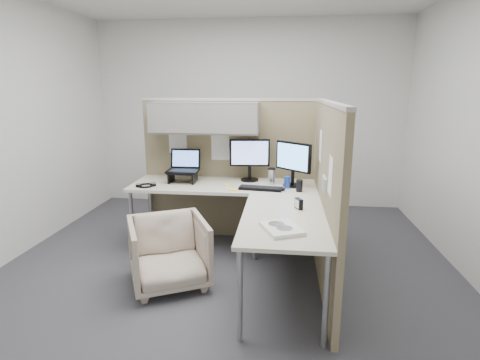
# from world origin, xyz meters

# --- Properties ---
(ground) EXTENTS (4.50, 4.50, 0.00)m
(ground) POSITION_xyz_m (0.00, 0.00, 0.00)
(ground) COLOR #3B3A40
(ground) RESTS_ON ground
(partition_back) EXTENTS (2.00, 0.36, 1.63)m
(partition_back) POSITION_xyz_m (-0.22, 0.83, 1.10)
(partition_back) COLOR #887A59
(partition_back) RESTS_ON ground
(partition_right) EXTENTS (0.07, 2.03, 1.63)m
(partition_right) POSITION_xyz_m (0.90, -0.07, 0.82)
(partition_right) COLOR #887A59
(partition_right) RESTS_ON ground
(desk) EXTENTS (2.00, 1.98, 0.73)m
(desk) POSITION_xyz_m (0.12, 0.13, 0.69)
(desk) COLOR beige
(desk) RESTS_ON ground
(office_chair) EXTENTS (0.86, 0.84, 0.68)m
(office_chair) POSITION_xyz_m (-0.47, -0.33, 0.34)
(office_chair) COLOR #BEAB97
(office_chair) RESTS_ON ground
(monitor_left) EXTENTS (0.44, 0.20, 0.47)m
(monitor_left) POSITION_xyz_m (0.15, 0.73, 1.00)
(monitor_left) COLOR black
(monitor_left) RESTS_ON desk
(monitor_right) EXTENTS (0.35, 0.32, 0.47)m
(monitor_right) POSITION_xyz_m (0.62, 0.53, 1.00)
(monitor_right) COLOR black
(monitor_right) RESTS_ON desk
(laptop_station) EXTENTS (0.34, 0.29, 0.35)m
(laptop_station) POSITION_xyz_m (-0.57, 0.60, 0.86)
(laptop_station) COLOR black
(laptop_station) RESTS_ON desk
(keyboard) EXTENTS (0.45, 0.20, 0.02)m
(keyboard) POSITION_xyz_m (0.30, 0.36, 0.74)
(keyboard) COLOR black
(keyboard) RESTS_ON desk
(mouse) EXTENTS (0.12, 0.10, 0.04)m
(mouse) POSITION_xyz_m (0.50, 0.33, 0.75)
(mouse) COLOR black
(mouse) RESTS_ON desk
(travel_mug) EXTENTS (0.08, 0.08, 0.18)m
(travel_mug) POSITION_xyz_m (0.40, 0.58, 0.82)
(travel_mug) COLOR silver
(travel_mug) RESTS_ON desk
(soda_can_green) EXTENTS (0.07, 0.07, 0.12)m
(soda_can_green) POSITION_xyz_m (0.69, 0.33, 0.79)
(soda_can_green) COLOR black
(soda_can_green) RESTS_ON desk
(soda_can_silver) EXTENTS (0.07, 0.07, 0.12)m
(soda_can_silver) POSITION_xyz_m (0.57, 0.45, 0.79)
(soda_can_silver) COLOR #1E3FA5
(soda_can_silver) RESTS_ON desk
(sticky_note_c) EXTENTS (0.10, 0.10, 0.01)m
(sticky_note_c) POSITION_xyz_m (-0.47, 0.62, 0.73)
(sticky_note_c) COLOR yellow
(sticky_note_c) RESTS_ON desk
(sticky_note_d) EXTENTS (0.10, 0.10, 0.01)m
(sticky_note_d) POSITION_xyz_m (-0.06, 0.49, 0.73)
(sticky_note_d) COLOR yellow
(sticky_note_d) RESTS_ON desk
(sticky_note_b) EXTENTS (0.09, 0.09, 0.01)m
(sticky_note_b) POSITION_xyz_m (0.03, 0.30, 0.73)
(sticky_note_b) COLOR yellow
(sticky_note_b) RESTS_ON desk
(headphones) EXTENTS (0.21, 0.21, 0.03)m
(headphones) POSITION_xyz_m (-0.91, 0.34, 0.74)
(headphones) COLOR black
(headphones) RESTS_ON desk
(paper_stack) EXTENTS (0.35, 0.38, 0.03)m
(paper_stack) POSITION_xyz_m (0.52, -0.76, 0.75)
(paper_stack) COLOR white
(paper_stack) RESTS_ON desk
(desk_clock) EXTENTS (0.07, 0.10, 0.09)m
(desk_clock) POSITION_xyz_m (0.66, -0.24, 0.78)
(desk_clock) COLOR black
(desk_clock) RESTS_ON desk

